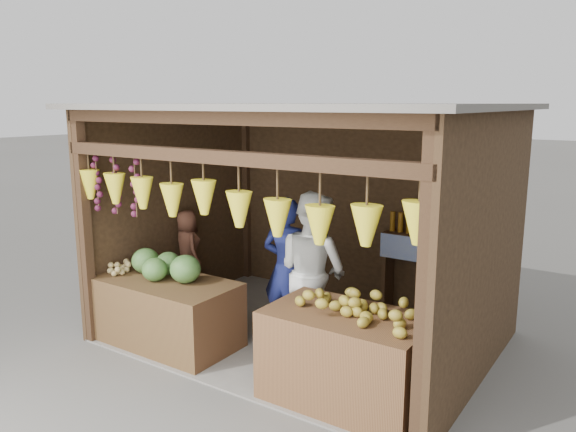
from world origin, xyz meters
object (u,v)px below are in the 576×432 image
at_px(woman_standing, 313,271).
at_px(vendor_seated, 188,248).
at_px(counter_right, 346,359).
at_px(counter_left, 166,312).
at_px(man_standing, 287,269).

height_order(woman_standing, vendor_seated, woman_standing).
distance_m(counter_right, vendor_seated, 3.09).
bearing_deg(counter_left, man_standing, 39.78).
xyz_separation_m(counter_left, counter_right, (2.28, -0.01, 0.05)).
bearing_deg(vendor_seated, man_standing, -160.30).
xyz_separation_m(counter_right, vendor_seated, (-2.89, 1.02, 0.37)).
height_order(counter_left, woman_standing, woman_standing).
relative_size(counter_left, counter_right, 1.14).
distance_m(counter_left, woman_standing, 1.71).
bearing_deg(counter_right, man_standing, 144.50).
height_order(man_standing, vendor_seated, man_standing).
height_order(counter_right, woman_standing, woman_standing).
height_order(counter_left, counter_right, counter_right).
height_order(counter_left, vendor_seated, vendor_seated).
bearing_deg(woman_standing, vendor_seated, 9.81).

